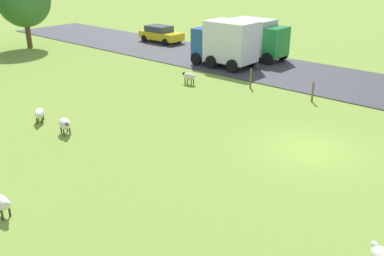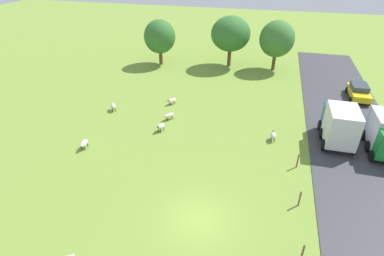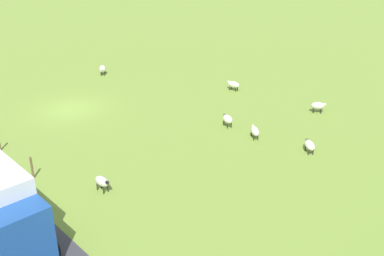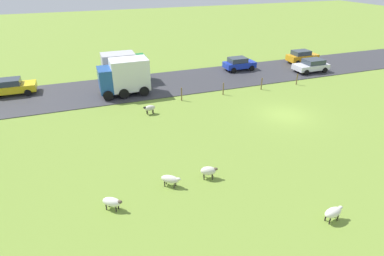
{
  "view_description": "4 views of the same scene",
  "coord_description": "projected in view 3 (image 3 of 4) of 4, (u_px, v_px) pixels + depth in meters",
  "views": [
    {
      "loc": [
        -16.59,
        -7.45,
        8.13
      ],
      "look_at": [
        -2.4,
        4.86,
        0.49
      ],
      "focal_mm": 39.97,
      "sensor_mm": 36.0,
      "label": 1
    },
    {
      "loc": [
        3.21,
        -13.61,
        15.2
      ],
      "look_at": [
        -3.03,
        9.8,
        0.82
      ],
      "focal_mm": 28.51,
      "sensor_mm": 36.0,
      "label": 2
    },
    {
      "loc": [
        14.42,
        28.42,
        12.5
      ],
      "look_at": [
        -3.43,
        9.24,
        0.53
      ],
      "focal_mm": 42.72,
      "sensor_mm": 36.0,
      "label": 3
    },
    {
      "loc": [
        -20.57,
        16.19,
        11.5
      ],
      "look_at": [
        -1.32,
        9.1,
        0.99
      ],
      "focal_mm": 29.69,
      "sensor_mm": 36.0,
      "label": 4
    }
  ],
  "objects": [
    {
      "name": "sheep_5",
      "position": [
        310.0,
        145.0,
        26.73
      ],
      "size": [
        0.99,
        1.11,
        0.72
      ],
      "color": "white",
      "rests_on": "ground_plane"
    },
    {
      "name": "sheep_2",
      "position": [
        255.0,
        131.0,
        28.5
      ],
      "size": [
        1.02,
        1.16,
        0.72
      ],
      "color": "silver",
      "rests_on": "ground_plane"
    },
    {
      "name": "sheep_0",
      "position": [
        233.0,
        84.0,
        36.46
      ],
      "size": [
        0.62,
        1.17,
        0.77
      ],
      "color": "silver",
      "rests_on": "ground_plane"
    },
    {
      "name": "sheep_3",
      "position": [
        102.0,
        182.0,
        22.87
      ],
      "size": [
        0.55,
        1.07,
        0.8
      ],
      "color": "beige",
      "rests_on": "ground_plane"
    },
    {
      "name": "sheep_6",
      "position": [
        103.0,
        69.0,
        40.23
      ],
      "size": [
        1.11,
        1.25,
        0.81
      ],
      "color": "silver",
      "rests_on": "ground_plane"
    },
    {
      "name": "sheep_1",
      "position": [
        318.0,
        106.0,
        32.24
      ],
      "size": [
        0.99,
        1.07,
        0.8
      ],
      "color": "beige",
      "rests_on": "ground_plane"
    },
    {
      "name": "sheep_4",
      "position": [
        228.0,
        119.0,
        30.09
      ],
      "size": [
        0.8,
        1.09,
        0.8
      ],
      "color": "silver",
      "rests_on": "ground_plane"
    },
    {
      "name": "ground_plane",
      "position": [
        71.0,
        109.0,
        33.05
      ],
      "size": [
        160.0,
        160.0,
        0.0
      ],
      "primitive_type": "plane",
      "color": "olive"
    },
    {
      "name": "fence_post_3",
      "position": [
        32.0,
        168.0,
        23.99
      ],
      "size": [
        0.12,
        0.12,
        1.27
      ],
      "primitive_type": "cylinder",
      "color": "brown",
      "rests_on": "ground_plane"
    }
  ]
}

